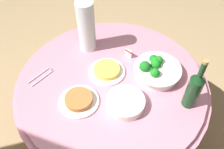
{
  "coord_description": "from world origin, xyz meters",
  "views": [
    {
      "loc": [
        -0.3,
        0.83,
        1.83
      ],
      "look_at": [
        0.0,
        0.0,
        0.79
      ],
      "focal_mm": 38.13,
      "sensor_mm": 36.0,
      "label": 1
    }
  ],
  "objects_px": {
    "serving_tongs": "(42,76)",
    "broccoli_bowl": "(156,70)",
    "plate_stack": "(125,103)",
    "food_plate_fried_egg": "(107,71)",
    "wine_bottle": "(194,89)",
    "decorative_fruit_vase": "(87,29)",
    "label_placard_front": "(128,53)",
    "food_plate_peanuts": "(79,100)"
  },
  "relations": [
    {
      "from": "food_plate_fried_egg",
      "to": "decorative_fruit_vase",
      "type": "bearing_deg",
      "value": -40.95
    },
    {
      "from": "decorative_fruit_vase",
      "to": "food_plate_fried_egg",
      "type": "bearing_deg",
      "value": 139.05
    },
    {
      "from": "decorative_fruit_vase",
      "to": "serving_tongs",
      "type": "relative_size",
      "value": 2.06
    },
    {
      "from": "decorative_fruit_vase",
      "to": "serving_tongs",
      "type": "distance_m",
      "value": 0.4
    },
    {
      "from": "plate_stack",
      "to": "broccoli_bowl",
      "type": "bearing_deg",
      "value": -111.17
    },
    {
      "from": "serving_tongs",
      "to": "food_plate_fried_egg",
      "type": "height_order",
      "value": "food_plate_fried_egg"
    },
    {
      "from": "food_plate_fried_egg",
      "to": "label_placard_front",
      "type": "distance_m",
      "value": 0.19
    },
    {
      "from": "broccoli_bowl",
      "to": "wine_bottle",
      "type": "bearing_deg",
      "value": 146.44
    },
    {
      "from": "broccoli_bowl",
      "to": "food_plate_fried_egg",
      "type": "distance_m",
      "value": 0.29
    },
    {
      "from": "serving_tongs",
      "to": "label_placard_front",
      "type": "distance_m",
      "value": 0.55
    },
    {
      "from": "plate_stack",
      "to": "food_plate_fried_egg",
      "type": "distance_m",
      "value": 0.26
    },
    {
      "from": "broccoli_bowl",
      "to": "decorative_fruit_vase",
      "type": "xyz_separation_m",
      "value": [
        0.48,
        -0.09,
        0.11
      ]
    },
    {
      "from": "plate_stack",
      "to": "decorative_fruit_vase",
      "type": "bearing_deg",
      "value": -43.82
    },
    {
      "from": "serving_tongs",
      "to": "label_placard_front",
      "type": "bearing_deg",
      "value": -142.29
    },
    {
      "from": "serving_tongs",
      "to": "broccoli_bowl",
      "type": "bearing_deg",
      "value": -158.92
    },
    {
      "from": "wine_bottle",
      "to": "food_plate_fried_egg",
      "type": "distance_m",
      "value": 0.51
    },
    {
      "from": "broccoli_bowl",
      "to": "wine_bottle",
      "type": "distance_m",
      "value": 0.27
    },
    {
      "from": "decorative_fruit_vase",
      "to": "serving_tongs",
      "type": "bearing_deg",
      "value": 64.4
    },
    {
      "from": "decorative_fruit_vase",
      "to": "food_plate_peanuts",
      "type": "bearing_deg",
      "value": 106.91
    },
    {
      "from": "plate_stack",
      "to": "wine_bottle",
      "type": "relative_size",
      "value": 0.62
    },
    {
      "from": "wine_bottle",
      "to": "broccoli_bowl",
      "type": "bearing_deg",
      "value": -33.56
    },
    {
      "from": "food_plate_peanuts",
      "to": "label_placard_front",
      "type": "distance_m",
      "value": 0.45
    },
    {
      "from": "wine_bottle",
      "to": "food_plate_fried_egg",
      "type": "xyz_separation_m",
      "value": [
        0.5,
        -0.06,
        -0.11
      ]
    },
    {
      "from": "serving_tongs",
      "to": "food_plate_fried_egg",
      "type": "distance_m",
      "value": 0.39
    },
    {
      "from": "plate_stack",
      "to": "food_plate_peanuts",
      "type": "relative_size",
      "value": 0.95
    },
    {
      "from": "broccoli_bowl",
      "to": "label_placard_front",
      "type": "xyz_separation_m",
      "value": [
        0.2,
        -0.09,
        -0.01
      ]
    },
    {
      "from": "decorative_fruit_vase",
      "to": "food_plate_peanuts",
      "type": "relative_size",
      "value": 1.55
    },
    {
      "from": "serving_tongs",
      "to": "food_plate_fried_egg",
      "type": "bearing_deg",
      "value": -155.44
    },
    {
      "from": "plate_stack",
      "to": "wine_bottle",
      "type": "bearing_deg",
      "value": -158.16
    },
    {
      "from": "wine_bottle",
      "to": "food_plate_peanuts",
      "type": "xyz_separation_m",
      "value": [
        0.56,
        0.19,
        -0.11
      ]
    },
    {
      "from": "serving_tongs",
      "to": "food_plate_peanuts",
      "type": "height_order",
      "value": "food_plate_peanuts"
    },
    {
      "from": "food_plate_fried_egg",
      "to": "label_placard_front",
      "type": "bearing_deg",
      "value": -114.86
    },
    {
      "from": "broccoli_bowl",
      "to": "wine_bottle",
      "type": "xyz_separation_m",
      "value": [
        -0.21,
        0.14,
        0.09
      ]
    },
    {
      "from": "decorative_fruit_vase",
      "to": "food_plate_fried_egg",
      "type": "relative_size",
      "value": 1.55
    },
    {
      "from": "wine_bottle",
      "to": "food_plate_fried_egg",
      "type": "bearing_deg",
      "value": -6.84
    },
    {
      "from": "decorative_fruit_vase",
      "to": "food_plate_fried_egg",
      "type": "xyz_separation_m",
      "value": [
        -0.2,
        0.17,
        -0.14
      ]
    },
    {
      "from": "wine_bottle",
      "to": "label_placard_front",
      "type": "distance_m",
      "value": 0.49
    },
    {
      "from": "serving_tongs",
      "to": "food_plate_fried_egg",
      "type": "xyz_separation_m",
      "value": [
        -0.36,
        -0.16,
        0.01
      ]
    },
    {
      "from": "plate_stack",
      "to": "decorative_fruit_vase",
      "type": "xyz_separation_m",
      "value": [
        0.37,
        -0.36,
        0.13
      ]
    },
    {
      "from": "broccoli_bowl",
      "to": "wine_bottle",
      "type": "height_order",
      "value": "wine_bottle"
    },
    {
      "from": "food_plate_fried_egg",
      "to": "label_placard_front",
      "type": "height_order",
      "value": "label_placard_front"
    },
    {
      "from": "broccoli_bowl",
      "to": "wine_bottle",
      "type": "relative_size",
      "value": 0.83
    }
  ]
}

